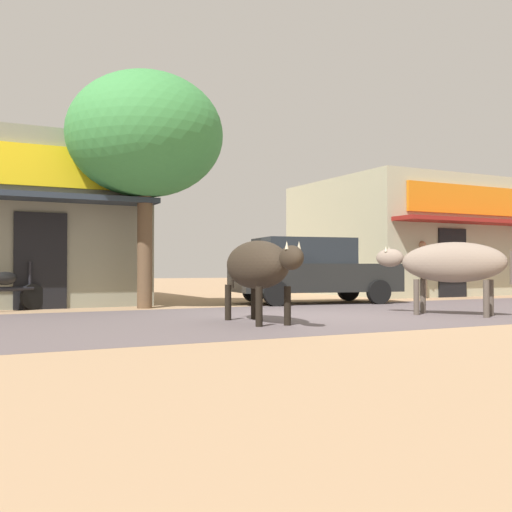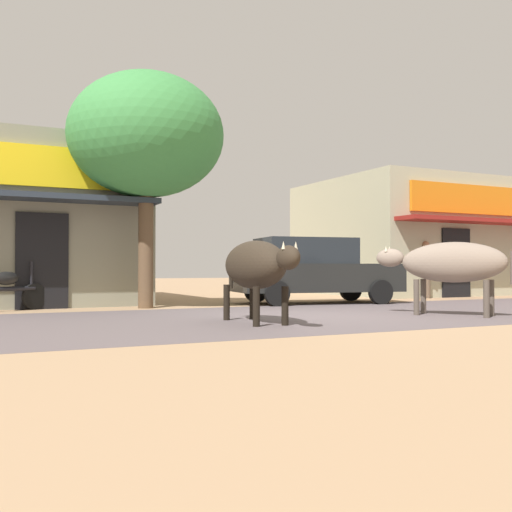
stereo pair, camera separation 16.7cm
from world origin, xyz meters
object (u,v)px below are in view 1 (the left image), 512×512
object	(u,v)px
parked_motorcycle	(4,289)
pedestrian_by_shop	(422,265)
roadside_tree	(145,136)
parked_hatchback_car	(311,270)
cow_near_brown	(258,266)
cow_far_dark	(449,263)

from	to	relation	value
parked_motorcycle	pedestrian_by_shop	xyz separation A→B (m)	(11.55, 0.41, 0.53)
roadside_tree	parked_hatchback_car	size ratio (longest dim) A/B	1.20
parked_motorcycle	cow_near_brown	world-z (taller)	cow_near_brown
parked_motorcycle	pedestrian_by_shop	distance (m)	11.57
pedestrian_by_shop	parked_motorcycle	bearing A→B (deg)	-177.98
roadside_tree	cow_near_brown	xyz separation A→B (m)	(0.61, -4.33, -2.90)
parked_hatchback_car	cow_near_brown	xyz separation A→B (m)	(-3.70, -4.25, 0.09)
parked_motorcycle	cow_near_brown	bearing A→B (deg)	-52.94
parked_motorcycle	cow_far_dark	xyz separation A→B (m)	(7.44, -4.84, 0.53)
cow_far_dark	pedestrian_by_shop	size ratio (longest dim) A/B	1.38
parked_hatchback_car	cow_near_brown	distance (m)	5.64
roadside_tree	parked_motorcycle	xyz separation A→B (m)	(-2.88, 0.28, -3.38)
parked_motorcycle	pedestrian_by_shop	size ratio (longest dim) A/B	1.06
cow_near_brown	roadside_tree	bearing A→B (deg)	97.97
cow_far_dark	roadside_tree	bearing A→B (deg)	134.99
pedestrian_by_shop	roadside_tree	bearing A→B (deg)	-175.48
roadside_tree	cow_far_dark	xyz separation A→B (m)	(4.56, -4.56, -2.85)
roadside_tree	parked_hatchback_car	bearing A→B (deg)	-1.06
roadside_tree	cow_far_dark	bearing A→B (deg)	-45.01
parked_motorcycle	cow_near_brown	distance (m)	5.80
parked_hatchback_car	cow_near_brown	bearing A→B (deg)	-131.01
parked_hatchback_car	cow_far_dark	bearing A→B (deg)	-86.76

